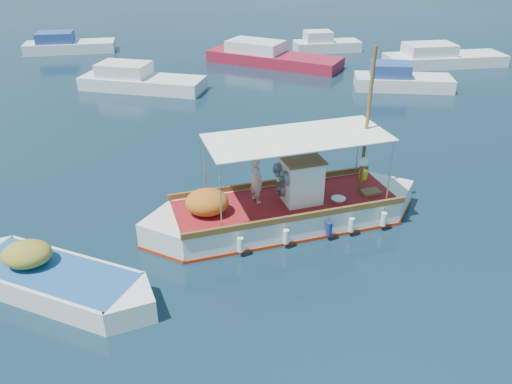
{
  "coord_description": "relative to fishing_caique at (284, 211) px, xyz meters",
  "views": [
    {
      "loc": [
        -1.75,
        -14.06,
        9.25
      ],
      "look_at": [
        -1.16,
        0.0,
        1.63
      ],
      "focal_mm": 35.0,
      "sensor_mm": 36.0,
      "label": 1
    }
  ],
  "objects": [
    {
      "name": "dinghy",
      "position": [
        -6.81,
        -3.31,
        -0.19
      ],
      "size": [
        6.07,
        3.72,
        1.63
      ],
      "rotation": [
        0.0,
        0.0,
        -0.43
      ],
      "color": "white",
      "rests_on": "ground"
    },
    {
      "name": "bg_boat_n",
      "position": [
        1.0,
        22.21,
        -0.04
      ],
      "size": [
        10.05,
        7.3,
        1.8
      ],
      "rotation": [
        0.0,
        0.0,
        -0.51
      ],
      "color": "maroon",
      "rests_on": "ground"
    },
    {
      "name": "ground",
      "position": [
        0.18,
        -0.63,
        -0.54
      ],
      "size": [
        160.0,
        160.0,
        0.0
      ],
      "primitive_type": "plane",
      "color": "black",
      "rests_on": "ground"
    },
    {
      "name": "bg_boat_far_w",
      "position": [
        -15.06,
        26.84,
        -0.04
      ],
      "size": [
        7.21,
        3.27,
        1.8
      ],
      "rotation": [
        0.0,
        0.0,
        0.14
      ],
      "color": "silver",
      "rests_on": "ground"
    },
    {
      "name": "bg_boat_far_n",
      "position": [
        5.76,
        26.3,
        -0.04
      ],
      "size": [
        5.47,
        2.64,
        1.8
      ],
      "rotation": [
        0.0,
        0.0,
        0.12
      ],
      "color": "silver",
      "rests_on": "ground"
    },
    {
      "name": "bg_boat_ne",
      "position": [
        8.77,
        15.72,
        -0.04
      ],
      "size": [
        6.18,
        3.01,
        1.8
      ],
      "rotation": [
        0.0,
        0.0,
        -0.14
      ],
      "color": "silver",
      "rests_on": "ground"
    },
    {
      "name": "bg_boat_nw",
      "position": [
        -7.61,
        16.29,
        -0.04
      ],
      "size": [
        8.04,
        4.34,
        1.8
      ],
      "rotation": [
        0.0,
        0.0,
        -0.27
      ],
      "color": "silver",
      "rests_on": "ground"
    },
    {
      "name": "fishing_caique",
      "position": [
        0.0,
        0.0,
        0.0
      ],
      "size": [
        9.69,
        4.53,
        6.12
      ],
      "rotation": [
        0.0,
        0.0,
        0.26
      ],
      "color": "white",
      "rests_on": "ground"
    },
    {
      "name": "bg_boat_e",
      "position": [
        13.49,
        21.34,
        -0.04
      ],
      "size": [
        8.9,
        3.51,
        1.8
      ],
      "rotation": [
        0.0,
        0.0,
        0.11
      ],
      "color": "silver",
      "rests_on": "ground"
    }
  ]
}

